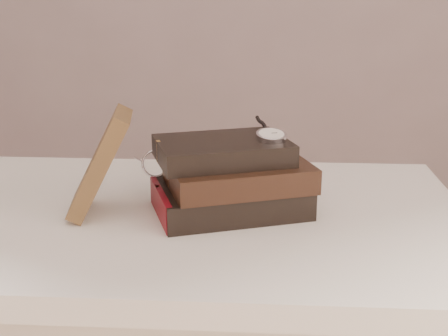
{
  "coord_description": "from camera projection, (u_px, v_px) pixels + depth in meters",
  "views": [
    {
      "loc": [
        0.15,
        -0.59,
        1.12
      ],
      "look_at": [
        0.09,
        0.36,
        0.82
      ],
      "focal_mm": 48.49,
      "sensor_mm": 36.0,
      "label": 1
    }
  ],
  "objects": [
    {
      "name": "pocket_watch",
      "position": [
        270.0,
        135.0,
        0.99
      ],
      "size": [
        0.06,
        0.16,
        0.02
      ],
      "color": "silver",
      "rests_on": "book_stack"
    },
    {
      "name": "eyeglasses",
      "position": [
        170.0,
        162.0,
        1.05
      ],
      "size": [
        0.13,
        0.14,
        0.05
      ],
      "color": "silver",
      "rests_on": "book_stack"
    },
    {
      "name": "journal",
      "position": [
        100.0,
        163.0,
        0.98
      ],
      "size": [
        0.13,
        0.13,
        0.17
      ],
      "primitive_type": "cube",
      "rotation": [
        0.0,
        0.48,
        0.17
      ],
      "color": "#46301B",
      "rests_on": "table"
    },
    {
      "name": "table",
      "position": [
        171.0,
        260.0,
        1.05
      ],
      "size": [
        1.0,
        0.6,
        0.75
      ],
      "color": "white",
      "rests_on": "ground"
    },
    {
      "name": "book_stack",
      "position": [
        231.0,
        179.0,
        1.0
      ],
      "size": [
        0.29,
        0.24,
        0.12
      ],
      "color": "black",
      "rests_on": "table"
    }
  ]
}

